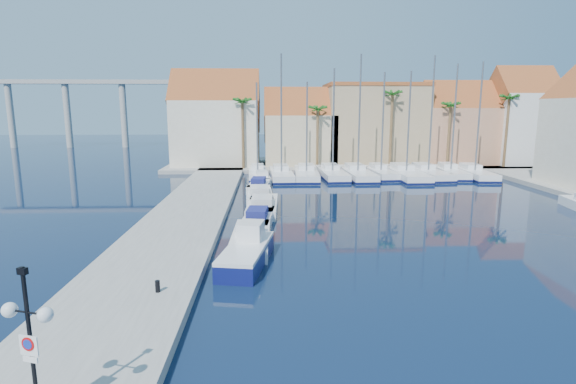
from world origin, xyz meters
name	(u,v)px	position (x,y,z in m)	size (l,w,h in m)	color
ground	(329,304)	(0.00, 0.00, 0.00)	(260.00, 260.00, 0.00)	black
quay_west	(181,223)	(-9.00, 13.50, 0.25)	(6.00, 77.00, 0.50)	gray
shore_north	(352,164)	(10.00, 48.00, 0.25)	(54.00, 16.00, 0.50)	gray
lamp_post	(28,324)	(-8.58, -7.95, 3.31)	(1.41, 0.70, 4.27)	black
bollard	(158,286)	(-7.58, 0.49, 0.77)	(0.21, 0.21, 0.53)	black
fishing_boat	(247,252)	(-3.84, 5.39, 0.70)	(3.06, 6.32, 2.12)	#0E1454
motorboat_west_0	(251,238)	(-3.78, 8.63, 0.51)	(2.46, 7.23, 1.40)	white
motorboat_west_1	(258,219)	(-3.41, 13.63, 0.51)	(2.57, 6.33, 1.40)	white
motorboat_west_2	(263,205)	(-3.14, 18.18, 0.51)	(2.67, 7.51, 1.40)	white
motorboat_west_3	(259,195)	(-3.52, 22.97, 0.51)	(2.71, 7.52, 1.40)	white
motorboat_west_4	(259,185)	(-3.62, 28.24, 0.51)	(2.53, 6.23, 1.40)	white
motorboat_west_5	(262,178)	(-3.43, 33.43, 0.51)	(2.28, 5.84, 1.40)	white
sailboat_0	(258,173)	(-3.97, 36.60, 0.60)	(2.46, 8.22, 11.48)	white
sailboat_1	(281,174)	(-1.08, 35.74, 0.62)	(2.98, 9.91, 14.69)	white
sailboat_2	(306,174)	(2.04, 36.14, 0.57)	(3.25, 10.70, 11.54)	white
sailboat_3	(332,173)	(5.19, 36.25, 0.59)	(3.14, 10.39, 13.11)	white
sailboat_4	(357,173)	(8.29, 36.11, 0.60)	(3.33, 10.99, 14.73)	white
sailboat_5	(380,172)	(11.29, 36.57, 0.61)	(2.83, 8.90, 12.72)	white
sailboat_6	(405,173)	(14.25, 35.94, 0.56)	(3.20, 12.04, 12.80)	white
sailboat_7	(426,172)	(17.12, 36.35, 0.60)	(3.58, 10.83, 14.65)	white
sailboat_8	(449,172)	(20.20, 36.67, 0.61)	(3.29, 9.65, 13.74)	white
sailboat_9	(473,173)	(22.82, 35.75, 0.60)	(3.26, 10.24, 13.91)	white
building_0	(217,122)	(-10.00, 47.00, 6.52)	(12.30, 9.00, 13.50)	beige
building_1	(300,131)	(2.00, 47.00, 5.30)	(10.30, 8.00, 11.00)	tan
building_2	(374,123)	(13.00, 48.00, 6.26)	(14.20, 10.20, 11.50)	tan
building_3	(456,126)	(25.00, 47.00, 5.86)	(10.30, 8.00, 12.00)	tan
building_4	(520,119)	(34.00, 46.00, 6.97)	(8.30, 8.00, 14.00)	white
palm_0	(242,104)	(-6.00, 42.00, 9.08)	(2.60, 2.60, 10.15)	brown
palm_1	(318,111)	(4.00, 42.00, 8.14)	(2.60, 2.60, 9.15)	brown
palm_2	(392,97)	(14.00, 42.00, 10.02)	(2.60, 2.60, 11.15)	brown
palm_3	(451,107)	(22.00, 42.00, 8.61)	(2.60, 2.60, 9.65)	brown
palm_4	(509,100)	(30.00, 42.00, 9.55)	(2.60, 2.60, 10.65)	brown
viaduct	(99,100)	(-39.07, 82.00, 10.25)	(48.00, 2.20, 14.45)	#9E9E99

